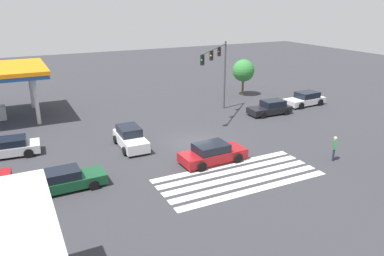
{
  "coord_description": "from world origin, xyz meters",
  "views": [
    {
      "loc": [
        -12.49,
        -25.0,
        10.88
      ],
      "look_at": [
        0.0,
        0.0,
        1.26
      ],
      "focal_mm": 35.0,
      "sensor_mm": 36.0,
      "label": 1
    }
  ],
  "objects": [
    {
      "name": "ground_plane",
      "position": [
        0.0,
        0.0,
        0.0
      ],
      "size": [
        116.16,
        116.16,
        0.0
      ],
      "primitive_type": "plane",
      "color": "#333338"
    },
    {
      "name": "crosswalk_markings",
      "position": [
        0.0,
        -6.81,
        0.0
      ],
      "size": [
        10.72,
        4.4,
        0.01
      ],
      "rotation": [
        0.0,
        0.0,
        1.57
      ],
      "color": "silver",
      "rests_on": "ground_plane"
    },
    {
      "name": "traffic_signal_mast",
      "position": [
        5.46,
        5.46,
        5.22
      ],
      "size": [
        6.06,
        6.06,
        6.95
      ],
      "rotation": [
        0.0,
        0.0,
        -2.36
      ],
      "color": "#47474C",
      "rests_on": "ground_plane"
    },
    {
      "name": "car_0",
      "position": [
        -10.33,
        -3.53,
        0.61
      ],
      "size": [
        4.77,
        1.97,
        1.31
      ],
      "rotation": [
        0.0,
        0.0,
        0.02
      ],
      "color": "#144728",
      "rests_on": "ground_plane"
    },
    {
      "name": "car_1",
      "position": [
        -13.15,
        3.68,
        0.64
      ],
      "size": [
        4.44,
        2.33,
        1.33
      ],
      "rotation": [
        0.0,
        0.0,
        3.07
      ],
      "color": "silver",
      "rests_on": "ground_plane"
    },
    {
      "name": "car_3",
      "position": [
        -4.65,
        1.37,
        0.74
      ],
      "size": [
        2.04,
        4.35,
        1.58
      ],
      "rotation": [
        0.0,
        0.0,
        -1.59
      ],
      "color": "silver",
      "rests_on": "ground_plane"
    },
    {
      "name": "car_4",
      "position": [
        -0.38,
        -3.98,
        0.66
      ],
      "size": [
        4.8,
        2.3,
        1.4
      ],
      "rotation": [
        0.0,
        0.0,
        0.03
      ],
      "color": "maroon",
      "rests_on": "ground_plane"
    },
    {
      "name": "car_5",
      "position": [
        16.04,
        4.66,
        0.68
      ],
      "size": [
        4.7,
        2.36,
        1.44
      ],
      "rotation": [
        0.0,
        0.0,
        3.2
      ],
      "color": "silver",
      "rests_on": "ground_plane"
    },
    {
      "name": "car_6",
      "position": [
        10.54,
        3.58,
        0.66
      ],
      "size": [
        4.43,
        2.13,
        1.41
      ],
      "rotation": [
        0.0,
        0.0,
        3.11
      ],
      "color": "black",
      "rests_on": "ground_plane"
    },
    {
      "name": "pedestrian",
      "position": [
        7.47,
        -7.57,
        1.02
      ],
      "size": [
        0.41,
        0.41,
        1.81
      ],
      "rotation": [
        0.0,
        0.0,
        2.35
      ],
      "color": "#232842",
      "rests_on": "ground_plane"
    },
    {
      "name": "tree_corner_a",
      "position": [
        12.45,
        11.38,
        2.97
      ],
      "size": [
        2.58,
        2.58,
        4.27
      ],
      "color": "brown",
      "rests_on": "ground_plane"
    }
  ]
}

